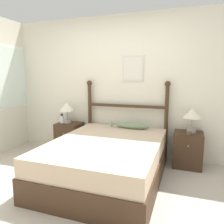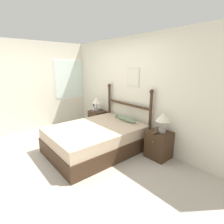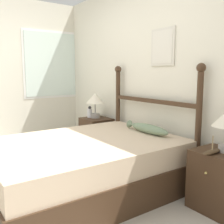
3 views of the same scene
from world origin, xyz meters
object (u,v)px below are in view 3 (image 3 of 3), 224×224
object	(u,v)px
bed	(85,166)
table_lamp_left	(95,100)
bottle	(90,112)
nightstand_left	(96,136)
nightstand_right	(219,181)
fish_pillow	(148,129)
model_boat	(212,152)

from	to	relation	value
bed	table_lamp_left	xyz separation A→B (m)	(-1.14, 0.83, 0.58)
bottle	bed	bearing A→B (deg)	-32.60
nightstand_left	nightstand_right	world-z (taller)	same
fish_pillow	nightstand_left	bearing A→B (deg)	178.39
nightstand_right	table_lamp_left	distance (m)	2.30
bed	model_boat	size ratio (longest dim) A/B	7.83
model_boat	fish_pillow	world-z (taller)	model_boat
table_lamp_left	model_boat	distance (m)	2.25
nightstand_left	model_boat	world-z (taller)	model_boat
table_lamp_left	model_boat	bearing A→B (deg)	-3.46
nightstand_left	bottle	bearing A→B (deg)	-159.94
bed	bottle	distance (m)	1.50
nightstand_left	model_boat	size ratio (longest dim) A/B	2.20
bottle	fish_pillow	distance (m)	1.36
nightstand_left	fish_pillow	xyz separation A→B (m)	(1.24, -0.03, 0.34)
nightstand_left	nightstand_right	xyz separation A→B (m)	(2.19, 0.00, 0.00)
nightstand_right	bottle	xyz separation A→B (m)	(-2.32, -0.05, 0.37)
table_lamp_left	bottle	bearing A→B (deg)	-150.47
bed	table_lamp_left	size ratio (longest dim) A/B	5.10
nightstand_right	table_lamp_left	xyz separation A→B (m)	(-2.23, 0.00, 0.57)
bottle	fish_pillow	xyz separation A→B (m)	(1.36, 0.01, -0.03)
table_lamp_left	fish_pillow	distance (m)	1.30
fish_pillow	bed	bearing A→B (deg)	-100.10
nightstand_right	bottle	size ratio (longest dim) A/B	3.03
nightstand_left	model_boat	xyz separation A→B (m)	(2.19, -0.13, 0.31)
table_lamp_left	model_boat	world-z (taller)	table_lamp_left
table_lamp_left	fish_pillow	size ratio (longest dim) A/B	0.59
bed	fish_pillow	xyz separation A→B (m)	(0.14, 0.79, 0.34)
bed	fish_pillow	size ratio (longest dim) A/B	2.98
nightstand_left	bottle	distance (m)	0.39
bed	model_boat	world-z (taller)	model_boat
table_lamp_left	model_boat	xyz separation A→B (m)	(2.23, -0.13, -0.27)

